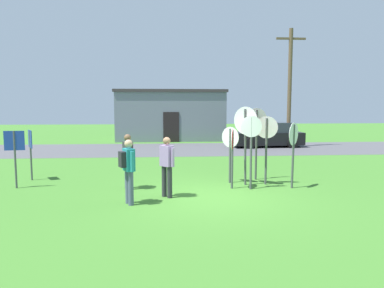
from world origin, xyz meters
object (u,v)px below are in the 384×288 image
Objects in this scene: stop_sign_leaning_right at (293,144)px; person_in_teal at (128,158)px; parked_car_on_street at (267,136)px; person_in_dark_shirt at (167,164)px; stop_sign_far_back at (256,131)px; stop_sign_low_front at (251,140)px; stop_sign_tallest at (230,145)px; stop_sign_leaning_left at (246,131)px; info_panel_leftmost at (30,146)px; utility_pole at (290,86)px; stop_sign_rear_left at (266,138)px; stop_sign_center_cluster at (232,148)px; person_near_signs at (128,167)px; info_panel_middle at (15,149)px.

stop_sign_leaning_right is 5.09m from person_in_teal.
parked_car_on_street is 2.59× the size of person_in_dark_shirt.
stop_sign_far_back reaches higher than parked_car_on_street.
stop_sign_low_front reaches higher than person_in_teal.
stop_sign_leaning_right is at bearing -59.76° from stop_sign_far_back.
stop_sign_tallest is 0.76m from stop_sign_leaning_left.
stop_sign_leaning_left reaches higher than parked_car_on_street.
parked_car_on_street is 2.36× the size of stop_sign_tallest.
stop_sign_leaning_left is 1.47× the size of info_panel_leftmost.
info_panel_leftmost is at bearing -143.52° from utility_pole.
stop_sign_rear_left is 4.44m from person_in_teal.
stop_sign_center_cluster is (-5.56, -10.80, -2.49)m from utility_pole.
stop_sign_far_back reaches higher than person_near_signs.
utility_pole reaches higher than info_panel_leftmost.
utility_pole is 4.15× the size of info_panel_leftmost.
stop_sign_tallest is at bearing 152.62° from stop_sign_leaning_right.
parked_car_on_street is at bearing 59.84° from person_near_signs.
stop_sign_leaning_right reaches higher than stop_sign_center_cluster.
stop_sign_leaning_right is at bearing -12.45° from info_panel_leftmost.
utility_pole is at bearing 71.29° from stop_sign_leaning_right.
parked_car_on_street is 15.22m from info_panel_middle.
stop_sign_rear_left is 1.31× the size of person_near_signs.
info_panel_leftmost is (-4.62, 2.70, 0.24)m from person_in_dark_shirt.
person_near_signs is at bearing -42.83° from info_panel_leftmost.
stop_sign_leaning_left is at bearing 3.84° from person_in_teal.
stop_sign_low_front is 7.26m from info_panel_middle.
stop_sign_low_front is (-1.32, -0.00, 0.13)m from stop_sign_leaning_right.
stop_sign_rear_left reaches higher than stop_sign_tallest.
stop_sign_tallest is at bearing 84.10° from stop_sign_center_cluster.
person_in_dark_shirt is (-3.09, -2.19, -0.73)m from stop_sign_far_back.
stop_sign_leaning_right is at bearing -102.41° from parked_car_on_street.
stop_sign_center_cluster reaches higher than person_in_dark_shirt.
stop_sign_rear_left is at bearing 23.71° from person_in_dark_shirt.
parked_car_on_street is at bearing 55.34° from person_in_teal.
person_in_dark_shirt is at bearing -156.29° from stop_sign_rear_left.
person_in_teal is at bearing 136.88° from person_in_dark_shirt.
stop_sign_low_front reaches higher than stop_sign_leaning_right.
stop_sign_far_back is 1.10× the size of stop_sign_low_front.
stop_sign_leaning_left is 7.19m from info_panel_middle.
stop_sign_low_front is 1.33× the size of person_near_signs.
stop_sign_tallest is (-1.11, 0.33, -0.25)m from stop_sign_rear_left.
stop_sign_far_back is 1.46× the size of person_in_teal.
stop_sign_leaning_right reaches higher than info_panel_leftmost.
utility_pole reaches higher than stop_sign_leaning_left.
utility_pole is 3.23× the size of stop_sign_rear_left.
person_in_teal is at bearing -24.87° from info_panel_leftmost.
stop_sign_leaning_right is 1.21× the size of person_in_teal.
stop_sign_low_front is at bearing -179.88° from stop_sign_leaning_right.
person_in_teal is at bearing -168.91° from stop_sign_tallest.
person_in_teal is at bearing -124.66° from parked_car_on_street.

